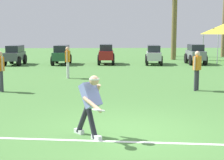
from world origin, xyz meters
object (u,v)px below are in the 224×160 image
parked_car_slot_b (62,54)px  teammate_midfield (68,59)px  palm_tree_far_left (174,17)px  palm_tree_right_of_centre (224,19)px  frisbee_thrower (90,103)px  parked_car_slot_c (106,54)px  parked_car_slot_a (15,54)px  teammate_deep (197,67)px  parked_car_slot_d (154,54)px  parked_car_slot_e (196,54)px  palm_tree_left_of_centre (175,10)px  teammate_near_sideline (0,68)px  frisbee_in_flight (99,110)px

parked_car_slot_b → teammate_midfield: bearing=-81.9°
palm_tree_far_left → palm_tree_right_of_centre: size_ratio=1.02×
frisbee_thrower → palm_tree_far_left: size_ratio=0.24×
parked_car_slot_c → palm_tree_far_left: 7.22m
parked_car_slot_a → teammate_deep: bearing=-48.8°
parked_car_slot_b → frisbee_thrower: bearing=-82.2°
parked_car_slot_d → parked_car_slot_e: 2.98m
parked_car_slot_a → parked_car_slot_b: (3.23, 0.06, 0.00)m
teammate_deep → parked_car_slot_a: bearing=131.2°
palm_tree_far_left → frisbee_thrower: bearing=-107.4°
frisbee_thrower → parked_car_slot_c: parked_car_slot_c is taller
teammate_midfield → palm_tree_far_left: size_ratio=0.27×
parked_car_slot_c → palm_tree_left_of_centre: size_ratio=0.32×
teammate_near_sideline → parked_car_slot_a: (-1.99, 10.90, -0.22)m
parked_car_slot_e → palm_tree_far_left: bearing=99.5°
frisbee_thrower → parked_car_slot_a: (-5.53, 16.84, -0.07)m
frisbee_thrower → parked_car_slot_b: 17.05m
frisbee_thrower → parked_car_slot_a: 17.72m
teammate_midfield → palm_tree_far_left: 13.62m
palm_tree_far_left → palm_tree_right_of_centre: 5.94m
parked_car_slot_a → palm_tree_far_left: (12.01, 3.75, 2.72)m
parked_car_slot_b → teammate_deep: bearing=-60.0°
frisbee_thrower → teammate_near_sideline: 6.92m
frisbee_thrower → parked_car_slot_d: size_ratio=0.56×
teammate_midfield → palm_tree_right_of_centre: bearing=46.9°
teammate_near_sideline → parked_car_slot_b: teammate_near_sideline is taller
teammate_midfield → parked_car_slot_b: 7.30m
parked_car_slot_b → palm_tree_right_of_centre: bearing=25.3°
frisbee_in_flight → parked_car_slot_c: parked_car_slot_c is taller
frisbee_in_flight → parked_car_slot_a: parked_car_slot_a is taller
palm_tree_left_of_centre → parked_car_slot_d: bearing=-112.8°
teammate_deep → parked_car_slot_c: bearing=106.2°
parked_car_slot_b → parked_car_slot_e: bearing=-1.8°
teammate_near_sideline → palm_tree_far_left: (10.02, 14.65, 2.50)m
teammate_near_sideline → palm_tree_left_of_centre: bearing=59.2°
teammate_near_sideline → palm_tree_left_of_centre: size_ratio=0.21×
palm_tree_far_left → teammate_midfield: bearing=-125.4°
frisbee_thrower → teammate_deep: (4.07, 5.85, 0.15)m
parked_car_slot_c → parked_car_slot_e: (6.31, -0.38, 0.00)m
parked_car_slot_c → parked_car_slot_b: bearing=-178.6°
frisbee_in_flight → teammate_midfield: teammate_midfield is taller
palm_tree_right_of_centre → palm_tree_left_of_centre: bearing=170.9°
frisbee_in_flight → parked_car_slot_e: 18.48m
frisbee_thrower → parked_car_slot_e: (7.14, 16.60, -0.05)m
palm_tree_right_of_centre → parked_car_slot_b: bearing=-154.7°
teammate_midfield → palm_tree_far_left: palm_tree_far_left is taller
teammate_midfield → parked_car_slot_e: teammate_midfield is taller
parked_car_slot_c → palm_tree_right_of_centre: 12.92m
parked_car_slot_c → palm_tree_right_of_centre: bearing=31.1°
palm_tree_left_of_centre → teammate_deep: bearing=-100.1°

